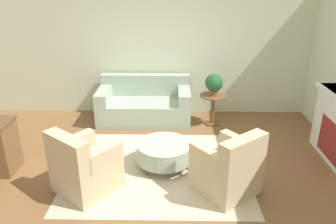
{
  "coord_description": "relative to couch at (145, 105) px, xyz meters",
  "views": [
    {
      "loc": [
        0.23,
        -4.44,
        2.81
      ],
      "look_at": [
        0.15,
        0.55,
        0.75
      ],
      "focal_mm": 35.0,
      "sensor_mm": 36.0,
      "label": 1
    }
  ],
  "objects": [
    {
      "name": "ground_plane",
      "position": [
        0.36,
        -1.93,
        -0.33
      ],
      "size": [
        16.0,
        16.0,
        0.0
      ],
      "primitive_type": "plane",
      "color": "brown"
    },
    {
      "name": "wall_back",
      "position": [
        0.36,
        0.54,
        1.07
      ],
      "size": [
        8.82,
        0.12,
        2.8
      ],
      "color": "beige",
      "rests_on": "ground_plane"
    },
    {
      "name": "rug",
      "position": [
        0.36,
        -1.93,
        -0.33
      ],
      "size": [
        2.76,
        2.39,
        0.01
      ],
      "color": "beige",
      "rests_on": "ground_plane"
    },
    {
      "name": "couch",
      "position": [
        0.0,
        0.0,
        0.0
      ],
      "size": [
        1.88,
        0.95,
        0.91
      ],
      "color": "#9EB29E",
      "rests_on": "ground_plane"
    },
    {
      "name": "armchair_left",
      "position": [
        -0.64,
        -2.51,
        0.04
      ],
      "size": [
        1.04,
        1.04,
        0.93
      ],
      "color": "#C6B289",
      "rests_on": "rug"
    },
    {
      "name": "armchair_right",
      "position": [
        1.36,
        -2.51,
        0.04
      ],
      "size": [
        1.04,
        1.04,
        0.93
      ],
      "color": "#C6B289",
      "rests_on": "rug"
    },
    {
      "name": "ottoman_table",
      "position": [
        0.46,
        -1.85,
        -0.06
      ],
      "size": [
        0.86,
        0.86,
        0.4
      ],
      "color": "#9EB29E",
      "rests_on": "rug"
    },
    {
      "name": "side_table",
      "position": [
        1.4,
        -0.18,
        0.1
      ],
      "size": [
        0.54,
        0.54,
        0.63
      ],
      "color": "brown",
      "rests_on": "ground_plane"
    },
    {
      "name": "potted_plant_on_side_table",
      "position": [
        1.4,
        -0.18,
        0.54
      ],
      "size": [
        0.35,
        0.35,
        0.43
      ],
      "color": "brown",
      "rests_on": "side_table"
    }
  ]
}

